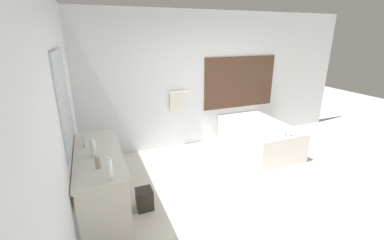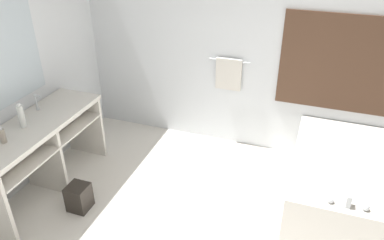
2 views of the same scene
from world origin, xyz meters
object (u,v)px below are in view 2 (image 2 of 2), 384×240
object	(u,v)px
water_bottle_1	(21,116)
soap_dispenser	(2,136)
bathtub	(342,180)
waste_bin	(79,197)

from	to	relation	value
water_bottle_1	soap_dispenser	distance (m)	0.30
soap_dispenser	water_bottle_1	bearing A→B (deg)	96.22
water_bottle_1	bathtub	bearing A→B (deg)	16.70
water_bottle_1	waste_bin	world-z (taller)	water_bottle_1
bathtub	waste_bin	size ratio (longest dim) A/B	5.69
bathtub	waste_bin	world-z (taller)	bathtub
bathtub	water_bottle_1	world-z (taller)	water_bottle_1
bathtub	soap_dispenser	xyz separation A→B (m)	(-3.06, -1.23, 0.62)
bathtub	water_bottle_1	xyz separation A→B (m)	(-3.09, -0.93, 0.66)
bathtub	soap_dispenser	size ratio (longest dim) A/B	9.68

